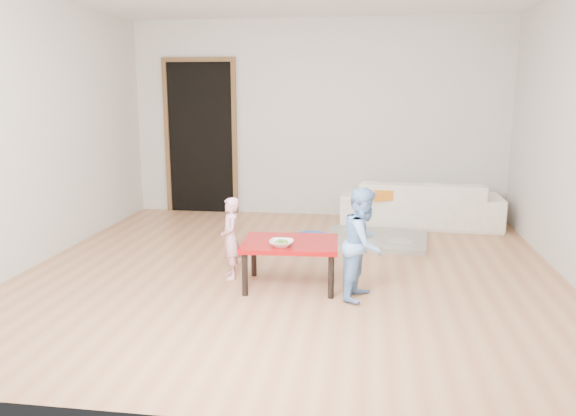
% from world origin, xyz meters
% --- Properties ---
extents(floor, '(5.00, 5.00, 0.01)m').
position_xyz_m(floor, '(0.00, 0.00, 0.00)').
color(floor, '#AA6F48').
rests_on(floor, ground).
extents(back_wall, '(5.00, 0.02, 2.60)m').
position_xyz_m(back_wall, '(0.00, 2.50, 1.30)').
color(back_wall, beige).
rests_on(back_wall, floor).
extents(left_wall, '(0.02, 5.00, 2.60)m').
position_xyz_m(left_wall, '(-2.50, 0.00, 1.30)').
color(left_wall, beige).
rests_on(left_wall, floor).
extents(doorway, '(1.02, 0.08, 2.11)m').
position_xyz_m(doorway, '(-1.60, 2.48, 1.02)').
color(doorway, brown).
rests_on(doorway, back_wall).
extents(sofa, '(1.98, 0.82, 0.57)m').
position_xyz_m(sofa, '(1.35, 2.05, 0.29)').
color(sofa, white).
rests_on(sofa, floor).
extents(cushion, '(0.57, 0.54, 0.13)m').
position_xyz_m(cushion, '(0.94, 1.88, 0.44)').
color(cushion, orange).
rests_on(cushion, sofa).
extents(red_table, '(0.85, 0.66, 0.41)m').
position_xyz_m(red_table, '(0.05, -0.43, 0.20)').
color(red_table, '#96080B').
rests_on(red_table, floor).
extents(bowl, '(0.20, 0.20, 0.05)m').
position_xyz_m(bowl, '(0.00, -0.59, 0.43)').
color(bowl, white).
rests_on(bowl, red_table).
extents(broccoli, '(0.12, 0.12, 0.06)m').
position_xyz_m(broccoli, '(0.00, -0.59, 0.43)').
color(broccoli, '#2D5919').
rests_on(broccoli, red_table).
extents(child_pink, '(0.26, 0.32, 0.74)m').
position_xyz_m(child_pink, '(-0.51, -0.27, 0.37)').
color(child_pink, pink).
rests_on(child_pink, floor).
extents(child_blue, '(0.46, 0.53, 0.92)m').
position_xyz_m(child_blue, '(0.68, -0.61, 0.46)').
color(child_blue, '#69A8F3').
rests_on(child_blue, floor).
extents(basin, '(0.38, 0.38, 0.12)m').
position_xyz_m(basin, '(0.10, 0.92, 0.06)').
color(basin, '#2D5AAB').
rests_on(basin, floor).
extents(blanket, '(1.21, 1.05, 0.06)m').
position_xyz_m(blanket, '(0.80, 1.16, 0.03)').
color(blanket, '#AAA496').
rests_on(blanket, floor).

